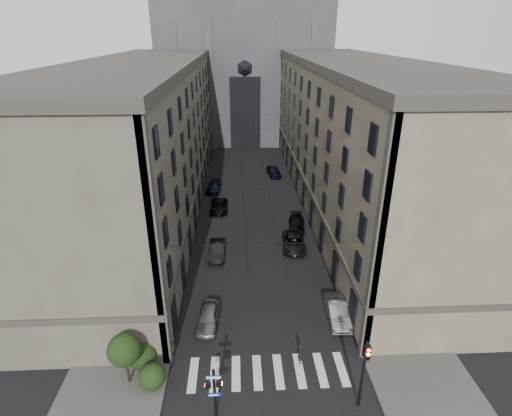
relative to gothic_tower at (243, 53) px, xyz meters
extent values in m
cube|color=#383533|center=(-10.50, -38.96, -17.72)|extent=(7.00, 80.00, 0.15)
cube|color=#383533|center=(10.50, -38.96, -17.72)|extent=(7.00, 80.00, 0.15)
cube|color=beige|center=(0.00, -69.96, -17.79)|extent=(11.00, 3.20, 0.01)
cube|color=#4B433A|center=(-13.50, -38.96, -8.80)|extent=(13.00, 60.00, 18.00)
cube|color=#38332D|center=(-13.50, -38.96, 0.60)|extent=(13.60, 60.60, 0.90)
cube|color=#38332D|center=(-13.50, -38.96, -13.60)|extent=(13.40, 60.30, 0.50)
cube|color=brown|center=(13.50, -38.96, -8.80)|extent=(13.00, 60.00, 18.00)
cube|color=#38332D|center=(13.50, -38.96, 0.60)|extent=(13.60, 60.60, 0.90)
cube|color=#38332D|center=(13.50, -38.96, -13.60)|extent=(13.40, 60.30, 0.50)
cube|color=#2D2D33|center=(0.00, 0.04, -2.80)|extent=(34.00, 22.00, 30.00)
cube|color=black|center=(0.00, -11.01, -10.80)|extent=(6.00, 0.30, 14.00)
cylinder|color=black|center=(-3.50, -73.46, -15.80)|extent=(0.18, 0.18, 4.00)
cube|color=orange|center=(-3.22, -73.46, -14.90)|extent=(0.34, 0.24, 0.38)
cube|color=#FF0C07|center=(-3.88, -73.36, -15.10)|extent=(0.34, 0.24, 0.38)
cube|color=navy|center=(-3.50, -73.59, -14.25)|extent=(0.95, 0.05, 0.24)
cube|color=navy|center=(-3.50, -73.59, -15.65)|extent=(0.85, 0.05, 0.27)
cylinder|color=black|center=(5.60, -72.96, -15.20)|extent=(0.20, 0.20, 5.20)
cube|color=black|center=(5.60, -73.18, -13.20)|extent=(0.34, 0.30, 1.00)
cylinder|color=#FF0C07|center=(5.60, -73.34, -12.88)|extent=(0.22, 0.05, 0.22)
cylinder|color=orange|center=(5.60, -73.34, -13.20)|extent=(0.22, 0.05, 0.22)
cylinder|color=black|center=(5.60, -73.34, -13.52)|extent=(0.22, 0.05, 0.22)
sphere|color=black|center=(-7.80, -70.96, -16.75)|extent=(1.80, 1.80, 1.80)
sphere|color=black|center=(-8.80, -69.16, -16.65)|extent=(2.00, 2.00, 2.00)
sphere|color=black|center=(-7.40, -68.16, -16.95)|extent=(1.40, 1.40, 1.40)
cylinder|color=black|center=(-9.50, -70.46, -16.45)|extent=(0.16, 0.16, 2.40)
sphere|color=black|center=(-9.50, -70.46, -14.85)|extent=(2.20, 2.20, 2.20)
cylinder|color=black|center=(0.00, -64.96, -10.30)|extent=(14.00, 0.03, 0.03)
cylinder|color=black|center=(0.00, -52.96, -10.30)|extent=(14.00, 0.03, 0.03)
cylinder|color=black|center=(0.00, -39.96, -10.30)|extent=(14.00, 0.03, 0.03)
cylinder|color=black|center=(0.00, -26.96, -10.30)|extent=(14.00, 0.03, 0.03)
cylinder|color=black|center=(0.00, -14.96, -10.30)|extent=(14.00, 0.03, 0.03)
cylinder|color=black|center=(-1.30, -38.96, -10.70)|extent=(0.03, 60.00, 0.03)
cylinder|color=black|center=(1.30, -38.96, -10.70)|extent=(0.03, 60.00, 0.03)
imported|color=slate|center=(-4.47, -64.71, -17.09)|extent=(2.00, 4.30, 1.43)
imported|color=black|center=(-4.20, -53.98, -17.05)|extent=(1.61, 4.55, 1.49)
imported|color=black|center=(-4.37, -42.10, -17.13)|extent=(2.25, 4.83, 1.34)
imported|color=black|center=(-5.44, -34.90, -17.12)|extent=(2.25, 4.81, 1.36)
imported|color=gray|center=(6.20, -64.55, -17.03)|extent=(1.80, 4.70, 1.53)
imported|color=black|center=(4.22, -52.57, -17.08)|extent=(2.78, 5.36, 1.44)
imported|color=black|center=(5.22, -47.80, -17.14)|extent=(2.43, 4.75, 1.32)
imported|color=black|center=(4.20, -28.47, -17.01)|extent=(2.43, 4.81, 1.57)
imported|color=black|center=(2.42, -69.18, -16.98)|extent=(0.44, 0.62, 1.63)
camera|label=1|loc=(-1.90, -90.90, 4.20)|focal=28.00mm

